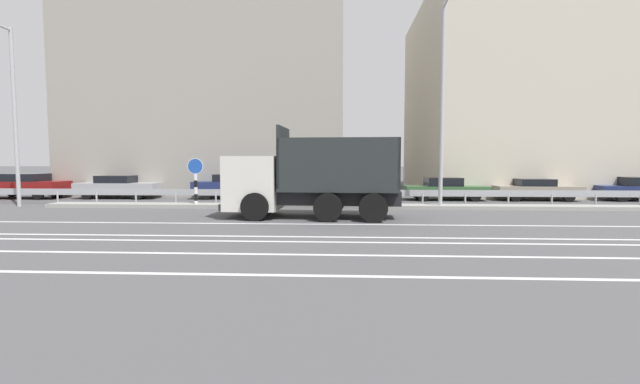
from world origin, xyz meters
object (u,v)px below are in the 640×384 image
dump_truck (293,185)px  church_tower (323,118)px  street_lamp_1 (443,95)px  parked_car_0 (25,186)px  parked_car_2 (235,186)px  median_road_sign (196,181)px  street_lamp_0 (12,107)px  parked_car_5 (535,189)px  parked_car_3 (336,186)px  parked_car_1 (119,186)px  parked_car_4 (445,188)px

dump_truck → church_tower: bearing=2.7°
street_lamp_1 → parked_car_0: 23.93m
parked_car_2 → church_tower: 20.33m
parked_car_2 → median_road_sign: bearing=-9.6°
street_lamp_0 → dump_truck: bearing=-12.4°
dump_truck → median_road_sign: (-4.97, 3.23, -0.02)m
median_road_sign → parked_car_5: size_ratio=0.52×
dump_truck → parked_car_0: 18.32m
dump_truck → street_lamp_0: bearing=80.3°
street_lamp_0 → parked_car_3: bearing=18.7°
parked_car_0 → parked_car_1: 5.51m
parked_car_4 → median_road_sign: bearing=-71.1°
parked_car_5 → church_tower: 23.88m
street_lamp_0 → parked_car_1: size_ratio=1.79×
parked_car_0 → church_tower: bearing=-40.3°
median_road_sign → parked_car_1: 7.81m
street_lamp_1 → median_road_sign: bearing=178.4°
median_road_sign → parked_car_1: bearing=142.8°
dump_truck → street_lamp_0: 14.34m
median_road_sign → parked_car_3: bearing=36.6°
parked_car_1 → parked_car_4: 18.87m
parked_car_0 → parked_car_2: parked_car_0 is taller
parked_car_2 → parked_car_4: parked_car_2 is taller
parked_car_2 → parked_car_1: bearing=-90.8°
parked_car_3 → parked_car_4: parked_car_3 is taller
street_lamp_0 → parked_car_2: 11.30m
parked_car_3 → parked_car_5: size_ratio=1.03×
street_lamp_1 → parked_car_5: street_lamp_1 is taller
street_lamp_0 → street_lamp_1: size_ratio=0.92×
street_lamp_0 → parked_car_5: street_lamp_0 is taller
parked_car_4 → street_lamp_0: bearing=-78.1°
parked_car_4 → parked_car_3: bearing=-94.3°
parked_car_5 → parked_car_3: bearing=-90.2°
median_road_sign → parked_car_0: bearing=159.8°
parked_car_3 → parked_car_2: bearing=-85.8°
dump_truck → parked_car_3: bearing=-8.5°
street_lamp_0 → parked_car_2: size_ratio=1.78×
median_road_sign → street_lamp_0: (-8.62, -0.25, 3.48)m
street_lamp_0 → parked_car_4: size_ratio=1.86×
parked_car_5 → dump_truck: bearing=-57.1°
median_road_sign → parked_car_3: (6.57, 4.89, -0.47)m
median_road_sign → parked_car_1: median_road_sign is taller
parked_car_0 → median_road_sign: bearing=-110.2°
street_lamp_0 → street_lamp_1: 19.99m
street_lamp_1 → parked_car_2: size_ratio=1.93×
parked_car_5 → parked_car_1: bearing=-89.0°
parked_car_1 → parked_car_2: size_ratio=0.99×
parked_car_1 → church_tower: (11.17, 19.23, 5.81)m
median_road_sign → street_lamp_0: bearing=-178.4°
parked_car_0 → parked_car_1: size_ratio=1.00×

